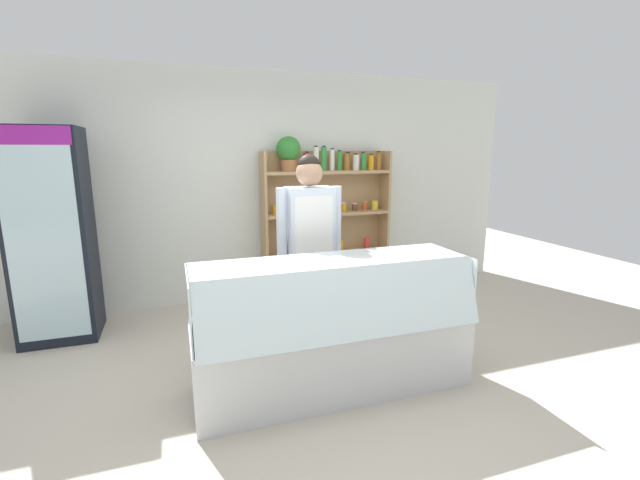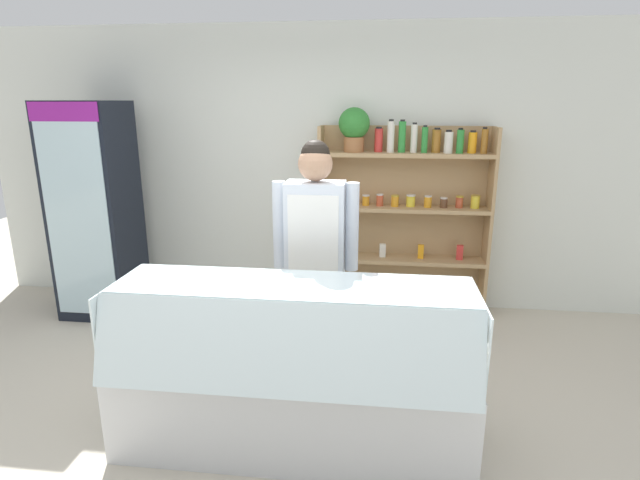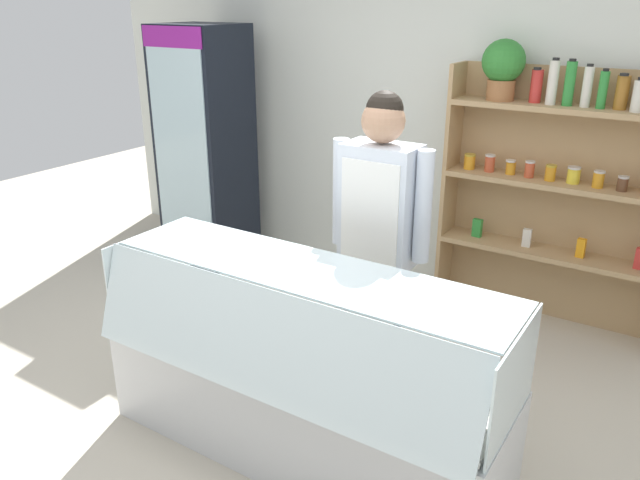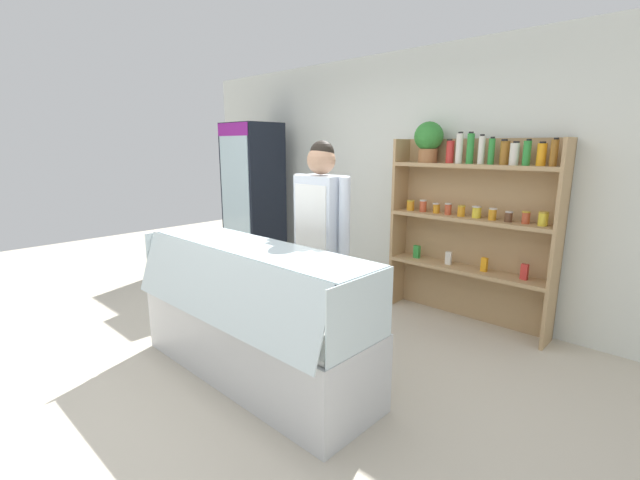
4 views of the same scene
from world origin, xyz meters
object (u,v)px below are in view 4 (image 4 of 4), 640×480
Objects in this scene: deli_display_case at (252,336)px; shop_clerk at (321,228)px; drinks_fridge at (253,200)px; shelving_unit at (466,209)px.

deli_display_case is 1.17× the size of shop_clerk.
shelving_unit is (2.80, 0.38, 0.11)m from drinks_fridge.
shop_clerk is at bearing 86.21° from deli_display_case.
shop_clerk is at bearing -24.88° from drinks_fridge.
deli_display_case is 1.02m from shop_clerk.
drinks_fridge is at bearing -172.24° from shelving_unit.
drinks_fridge is 2.44m from shop_clerk.
drinks_fridge reaches higher than shelving_unit.
shop_clerk reaches higher than deli_display_case.
shelving_unit is at bearing 73.17° from deli_display_case.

